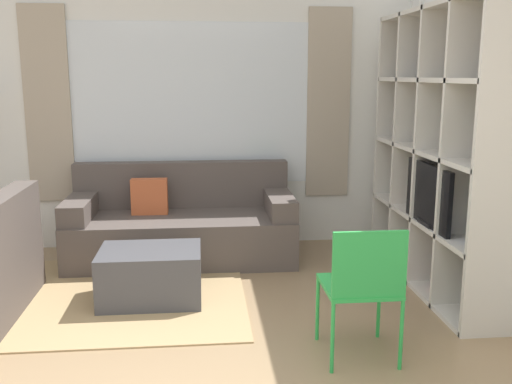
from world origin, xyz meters
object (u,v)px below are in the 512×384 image
object	(u,v)px
ottoman	(151,275)
folding_chair	(363,281)
shelving_unit	(443,153)
couch_main	(182,226)

from	to	relation	value
ottoman	folding_chair	size ratio (longest dim) A/B	0.90
folding_chair	ottoman	bearing A→B (deg)	-38.71
shelving_unit	couch_main	world-z (taller)	shelving_unit
couch_main	ottoman	bearing A→B (deg)	-101.03
shelving_unit	ottoman	distance (m)	2.54
shelving_unit	ottoman	world-z (taller)	shelving_unit
couch_main	ottoman	xyz separation A→B (m)	(-0.21, -1.07, -0.11)
couch_main	ottoman	distance (m)	1.09
couch_main	shelving_unit	bearing A→B (deg)	-23.30
ottoman	folding_chair	world-z (taller)	folding_chair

